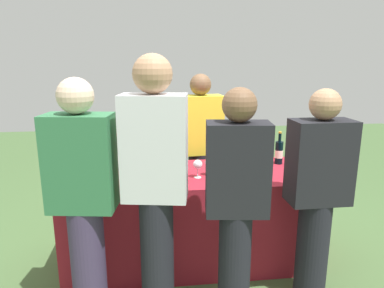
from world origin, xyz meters
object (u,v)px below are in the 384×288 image
object	(u,v)px
server_pouring	(200,147)
guest_1	(155,184)
guest_3	(317,193)
wine_glass_1	(198,165)
menu_board	(93,180)
guest_0	(83,198)
wine_glass_0	(155,165)
wine_bottle_3	(279,152)
wine_glass_2	(209,163)
wine_bottle_0	(118,156)
wine_bottle_1	(136,160)
guest_2	(236,202)
ice_bucket	(96,164)
wine_bottle_2	(179,157)
wine_glass_3	(221,163)

from	to	relation	value
server_pouring	guest_1	world-z (taller)	guest_1
server_pouring	guest_3	bearing A→B (deg)	110.96
wine_glass_1	menu_board	world-z (taller)	menu_board
server_pouring	guest_0	size ratio (longest dim) A/B	0.98
wine_glass_0	wine_glass_1	xyz separation A→B (m)	(0.34, -0.06, 0.01)
wine_bottle_3	wine_glass_2	distance (m)	0.73
wine_bottle_0	wine_bottle_3	size ratio (longest dim) A/B	1.06
wine_bottle_1	guest_2	bearing A→B (deg)	-51.98
ice_bucket	wine_glass_2	bearing A→B (deg)	-7.82
wine_bottle_0	wine_glass_0	size ratio (longest dim) A/B	2.28
guest_2	menu_board	size ratio (longest dim) A/B	1.65
guest_2	menu_board	world-z (taller)	guest_2
wine_bottle_0	wine_bottle_2	size ratio (longest dim) A/B	1.00
wine_bottle_3	guest_1	size ratio (longest dim) A/B	0.17
wine_bottle_0	wine_bottle_2	bearing A→B (deg)	-8.45
wine_bottle_3	wine_glass_3	world-z (taller)	wine_bottle_3
wine_glass_0	guest_3	size ratio (longest dim) A/B	0.09
wine_bottle_1	wine_glass_1	distance (m)	0.53
ice_bucket	guest_2	size ratio (longest dim) A/B	0.13
wine_bottle_0	wine_bottle_1	bearing A→B (deg)	-34.84
wine_bottle_0	wine_glass_0	xyz separation A→B (m)	(0.31, -0.25, -0.02)
wine_glass_1	wine_glass_3	xyz separation A→B (m)	(0.19, 0.03, -0.00)
wine_bottle_1	guest_1	distance (m)	0.78
ice_bucket	guest_2	distance (m)	1.27
wine_glass_3	guest_2	xyz separation A→B (m)	(-0.03, -0.67, -0.05)
wine_glass_3	guest_1	xyz separation A→B (m)	(-0.54, -0.60, 0.06)
wine_bottle_0	wine_glass_1	distance (m)	0.72
guest_2	wine_bottle_1	bearing A→B (deg)	135.14
wine_glass_3	guest_0	world-z (taller)	guest_0
wine_glass_2	guest_0	size ratio (longest dim) A/B	0.09
wine_glass_0	server_pouring	bearing A→B (deg)	57.12
wine_bottle_1	guest_1	world-z (taller)	guest_1
guest_0	ice_bucket	bearing A→B (deg)	100.43
wine_glass_2	guest_2	distance (m)	0.68
guest_0	server_pouring	bearing A→B (deg)	63.17
wine_bottle_3	wine_glass_2	xyz separation A→B (m)	(-0.68, -0.26, -0.00)
wine_bottle_1	wine_bottle_3	world-z (taller)	wine_bottle_1
wine_bottle_1	wine_glass_3	distance (m)	0.70
server_pouring	wine_bottle_1	bearing A→B (deg)	38.96
wine_glass_0	wine_bottle_0	bearing A→B (deg)	141.75
wine_glass_0	guest_2	world-z (taller)	guest_2
wine_bottle_2	wine_glass_1	world-z (taller)	wine_bottle_2
wine_bottle_1	server_pouring	distance (m)	0.86
wine_bottle_1	server_pouring	world-z (taller)	server_pouring
wine_bottle_1	wine_glass_3	world-z (taller)	wine_bottle_1
wine_glass_2	wine_bottle_1	bearing A→B (deg)	165.82
wine_bottle_0	guest_3	size ratio (longest dim) A/B	0.21
guest_2	guest_3	xyz separation A→B (m)	(0.60, 0.13, -0.02)
wine_glass_1	wine_bottle_2	bearing A→B (deg)	120.04
wine_bottle_0	wine_bottle_1	distance (m)	0.20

